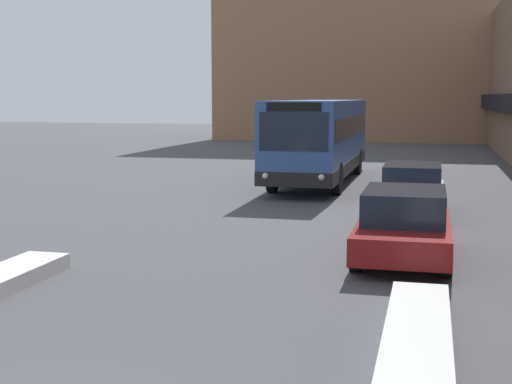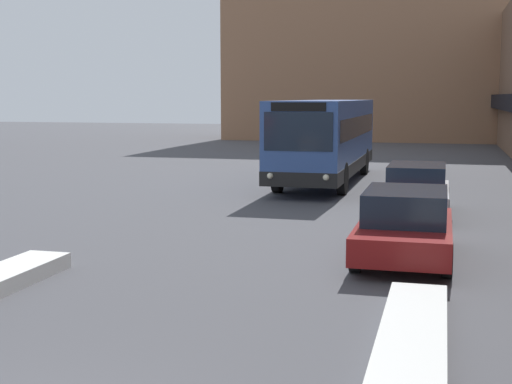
{
  "view_description": "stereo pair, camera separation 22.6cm",
  "coord_description": "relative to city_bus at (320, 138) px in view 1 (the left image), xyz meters",
  "views": [
    {
      "loc": [
        3.71,
        -5.05,
        3.35
      ],
      "look_at": [
        0.42,
        8.25,
        1.52
      ],
      "focal_mm": 50.0,
      "sensor_mm": 36.0,
      "label": 1
    },
    {
      "loc": [
        3.93,
        -4.99,
        3.35
      ],
      "look_at": [
        0.42,
        8.25,
        1.52
      ],
      "focal_mm": 50.0,
      "sensor_mm": 36.0,
      "label": 2
    }
  ],
  "objects": [
    {
      "name": "building_backdrop_far",
      "position": [
        0.56,
        29.55,
        6.36
      ],
      "size": [
        26.0,
        8.0,
        16.23
      ],
      "color": "#996B4C",
      "rests_on": "ground_plane"
    },
    {
      "name": "city_bus",
      "position": [
        0.0,
        0.0,
        0.0
      ],
      "size": [
        2.57,
        11.1,
        3.22
      ],
      "color": "#335193",
      "rests_on": "ground_plane"
    },
    {
      "name": "parked_car_front",
      "position": [
        3.76,
        -12.83,
        -1.03
      ],
      "size": [
        1.91,
        4.23,
        1.45
      ],
      "color": "maroon",
      "rests_on": "ground_plane"
    },
    {
      "name": "parked_car_back",
      "position": [
        3.76,
        -7.12,
        -1.03
      ],
      "size": [
        1.82,
        4.28,
        1.45
      ],
      "color": "#B7B7BC",
      "rests_on": "ground_plane"
    }
  ]
}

